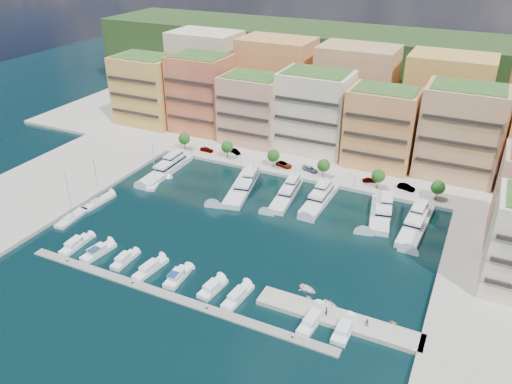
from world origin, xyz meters
TOP-DOWN VIEW (x-y plane):
  - ground at (0.00, 0.00)m, footprint 400.00×400.00m
  - north_quay at (0.00, 62.00)m, footprint 220.00×64.00m
  - west_quay at (-62.00, -8.00)m, footprint 34.00×76.00m
  - hillside at (0.00, 110.00)m, footprint 240.00×40.00m
  - south_pontoon at (-3.00, -30.00)m, footprint 72.00×2.20m
  - finger_pier at (30.00, -22.00)m, footprint 32.00×5.00m
  - apartment_0 at (-66.00, 49.99)m, footprint 22.00×16.50m
  - apartment_1 at (-44.00, 51.99)m, footprint 20.00×16.50m
  - apartment_2 at (-23.00, 49.99)m, footprint 20.00×15.50m
  - apartment_3 at (-2.00, 51.99)m, footprint 22.00×16.50m
  - apartment_4 at (20.00, 49.99)m, footprint 20.00×15.50m
  - apartment_5 at (42.00, 51.99)m, footprint 22.00×16.50m
  - backblock_0 at (-55.00, 74.00)m, footprint 26.00×18.00m
  - backblock_1 at (-25.00, 74.00)m, footprint 26.00×18.00m
  - backblock_2 at (5.00, 74.00)m, footprint 26.00×18.00m
  - backblock_3 at (35.00, 74.00)m, footprint 26.00×18.00m
  - tree_0 at (-40.00, 33.50)m, footprint 3.80×3.80m
  - tree_1 at (-24.00, 33.50)m, footprint 3.80×3.80m
  - tree_2 at (-8.00, 33.50)m, footprint 3.80×3.80m
  - tree_3 at (8.00, 33.50)m, footprint 3.80×3.80m
  - tree_4 at (24.00, 33.50)m, footprint 3.80×3.80m
  - tree_5 at (40.00, 33.50)m, footprint 3.80×3.80m
  - lamppost_0 at (-36.00, 31.20)m, footprint 0.30×0.30m
  - lamppost_1 at (-18.00, 31.20)m, footprint 0.30×0.30m
  - lamppost_2 at (0.00, 31.20)m, footprint 0.30×0.30m
  - lamppost_3 at (18.00, 31.20)m, footprint 0.30×0.30m
  - lamppost_4 at (36.00, 31.20)m, footprint 0.30×0.30m
  - yacht_0 at (-36.57, 18.61)m, footprint 5.10×22.75m
  - yacht_2 at (-10.63, 18.41)m, footprint 9.73×23.67m
  - yacht_3 at (2.39, 19.73)m, footprint 6.43×20.59m
  - yacht_4 at (11.59, 20.39)m, footprint 5.24×18.80m
  - yacht_5 at (28.20, 20.42)m, footprint 8.34×19.32m
  - yacht_6 at (37.36, 18.98)m, footprint 5.99×22.08m
  - cruiser_0 at (-32.67, -24.60)m, footprint 3.03×8.81m
  - cruiser_1 at (-25.94, -24.61)m, footprint 3.96×8.87m
  - cruiser_2 at (-18.49, -24.58)m, footprint 2.48×7.26m
  - cruiser_3 at (-11.41, -24.60)m, footprint 3.59×9.35m
  - cruiser_4 at (-4.45, -24.60)m, footprint 3.30×7.72m
  - cruiser_5 at (4.13, -24.58)m, footprint 3.57×7.55m
  - cruiser_6 at (9.98, -24.59)m, footprint 3.41×8.87m
  - cruiser_8 at (25.84, -24.60)m, footprint 3.41×9.12m
  - cruiser_9 at (31.98, -24.58)m, footprint 2.99×7.51m
  - sailboat_1 at (-42.13, -6.06)m, footprint 3.42×10.63m
  - sailboat_0 at (-42.54, -15.66)m, footprint 3.67×10.50m
  - sailboat_2 at (-35.08, 9.72)m, footprint 5.48×9.73m
  - tender_0 at (21.81, -16.14)m, footprint 4.56×3.81m
  - tender_3 at (39.69, -18.38)m, footprint 1.71×1.52m
  - tender_2 at (27.60, -19.00)m, footprint 4.77×4.21m
  - tender_1 at (22.88, -18.41)m, footprint 1.69×1.59m
  - car_0 at (-32.44, 34.87)m, footprint 4.56×1.96m
  - car_1 at (-23.32, 37.56)m, footprint 4.45×3.10m
  - car_2 at (-5.11, 35.13)m, footprint 5.87×3.95m
  - car_3 at (3.20, 35.55)m, footprint 5.23×3.07m
  - car_4 at (21.10, 36.21)m, footprint 4.27×3.06m
  - car_5 at (31.58, 35.94)m, footprint 5.14×2.77m
  - person_0 at (27.87, -22.58)m, footprint 0.71×0.85m
  - person_1 at (35.46, -22.00)m, footprint 0.80×0.63m

SIDE VIEW (x-z plane):
  - ground at x=0.00m, z-range 0.00..0.00m
  - north_quay at x=0.00m, z-range -1.00..1.00m
  - west_quay at x=-62.00m, z-range -1.00..1.00m
  - hillside at x=0.00m, z-range -29.00..29.00m
  - south_pontoon at x=-3.00m, z-range -0.17..0.17m
  - finger_pier at x=30.00m, z-range -1.00..1.00m
  - sailboat_1 at x=-42.13m, z-range -6.29..6.91m
  - sailboat_0 at x=-42.54m, z-range -6.29..6.91m
  - sailboat_2 at x=-35.08m, z-range -6.29..6.91m
  - tender_1 at x=22.88m, z-range 0.00..0.71m
  - tender_0 at x=21.81m, z-range 0.00..0.81m
  - tender_2 at x=27.60m, z-range 0.00..0.82m
  - tender_3 at x=39.69m, z-range 0.00..0.83m
  - cruiser_3 at x=-11.41m, z-range -0.73..1.82m
  - cruiser_8 at x=25.84m, z-range -0.73..1.82m
  - cruiser_0 at x=-32.67m, z-range -0.73..1.82m
  - cruiser_6 at x=9.98m, z-range -0.73..1.82m
  - cruiser_9 at x=31.98m, z-range -0.73..1.82m
  - cruiser_5 at x=4.13m, z-range -0.73..1.82m
  - cruiser_2 at x=-18.49m, z-range -0.73..1.82m
  - cruiser_1 at x=-25.94m, z-range -0.76..1.90m
  - cruiser_4 at x=-4.45m, z-range -0.76..1.90m
  - yacht_4 at x=11.59m, z-range -2.56..4.74m
  - yacht_2 at x=-10.63m, z-range -2.44..4.86m
  - yacht_6 at x=37.36m, z-range -2.44..4.86m
  - yacht_0 at x=-36.57m, z-range -2.44..4.86m
  - yacht_5 at x=28.20m, z-range -2.44..4.86m
  - yacht_3 at x=2.39m, z-range -2.44..4.86m
  - car_4 at x=21.10m, z-range 1.00..2.35m
  - car_1 at x=-23.32m, z-range 1.00..2.39m
  - car_3 at x=3.20m, z-range 1.00..2.42m
  - car_2 at x=-5.11m, z-range 1.00..2.49m
  - car_0 at x=-32.44m, z-range 1.00..2.54m
  - car_5 at x=31.58m, z-range 1.00..2.61m
  - person_1 at x=35.46m, z-range 1.00..2.63m
  - person_0 at x=27.87m, z-range 1.00..2.98m
  - lamppost_0 at x=-36.00m, z-range 1.73..5.93m
  - lamppost_1 at x=-18.00m, z-range 1.73..5.93m
  - lamppost_2 at x=0.00m, z-range 1.73..5.93m
  - lamppost_3 at x=18.00m, z-range 1.73..5.93m
  - lamppost_4 at x=36.00m, z-range 1.73..5.93m
  - tree_0 at x=-40.00m, z-range 1.92..7.57m
  - tree_1 at x=-24.00m, z-range 1.92..7.57m
  - tree_2 at x=-8.00m, z-range 1.92..7.57m
  - tree_3 at x=8.00m, z-range 1.92..7.57m
  - tree_4 at x=24.00m, z-range 1.92..7.57m
  - tree_5 at x=40.00m, z-range 1.92..7.57m
  - apartment_2 at x=-23.00m, z-range 0.91..23.71m
  - apartment_4 at x=20.00m, z-range 0.91..24.71m
  - apartment_0 at x=-66.00m, z-range 0.91..25.71m
  - apartment_3 at x=-2.00m, z-range 0.91..26.71m
  - apartment_5 at x=42.00m, z-range 0.91..27.71m
  - apartment_1 at x=-44.00m, z-range 0.91..27.71m
  - backblock_0 at x=-55.00m, z-range 1.00..31.00m
  - backblock_1 at x=-25.00m, z-range 1.00..31.00m
  - backblock_2 at x=5.00m, z-range 1.00..31.00m
  - backblock_3 at x=35.00m, z-range 1.00..31.00m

